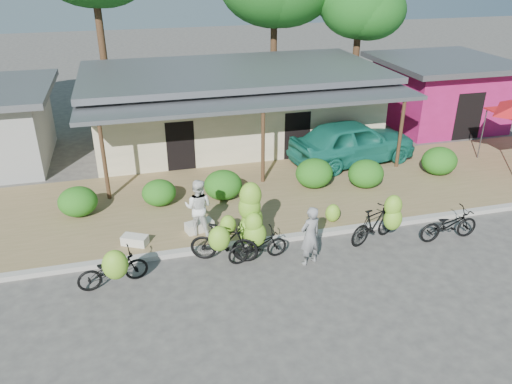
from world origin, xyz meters
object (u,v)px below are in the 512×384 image
at_px(bike_left, 223,242).
at_px(bike_right, 378,222).
at_px(bystander, 198,207).
at_px(tree_near_right, 356,4).
at_px(teal_van, 353,142).
at_px(bike_far_left, 113,268).
at_px(vendor, 310,236).
at_px(bike_far_right, 449,225).
at_px(bike_center, 254,229).
at_px(sack_far, 135,240).
at_px(sack_near, 199,226).

height_order(bike_left, bike_right, bike_right).
bearing_deg(bystander, tree_near_right, -105.12).
distance_m(bike_right, teal_van, 6.12).
height_order(bike_far_left, vendor, vendor).
height_order(bike_left, bystander, bystander).
relative_size(bike_left, bike_far_right, 1.05).
xyz_separation_m(bike_center, vendor, (1.39, -0.81, 0.04)).
relative_size(bike_far_right, teal_van, 0.37).
distance_m(tree_near_right, vendor, 16.50).
bearing_deg(sack_far, vendor, -23.96).
bearing_deg(bike_right, bike_far_right, -120.31).
bearing_deg(bike_center, bike_left, 92.98).
bearing_deg(bike_center, sack_near, 33.44).
relative_size(bike_far_right, sack_near, 2.26).
relative_size(bike_right, bystander, 1.09).
bearing_deg(bike_far_left, bike_far_right, -101.40).
bearing_deg(teal_van, sack_near, 110.78).
bearing_deg(bystander, bike_left, 131.26).
distance_m(bike_right, bike_far_right, 2.24).
bearing_deg(teal_van, sack_far, 106.71).
relative_size(sack_near, teal_van, 0.16).
xyz_separation_m(sack_far, teal_van, (8.89, 4.26, 0.75)).
bearing_deg(vendor, teal_van, -142.27).
height_order(tree_near_right, bystander, tree_near_right).
xyz_separation_m(bike_left, bike_center, (0.92, 0.15, 0.20)).
bearing_deg(vendor, bike_right, 173.77).
relative_size(bike_center, bike_far_right, 1.14).
distance_m(bike_right, sack_far, 7.23).
relative_size(bike_right, vendor, 1.09).
distance_m(tree_near_right, sack_far, 17.80).
bearing_deg(bike_left, sack_near, 34.82).
bearing_deg(sack_far, bystander, 4.81).
xyz_separation_m(sack_far, bystander, (1.95, 0.16, 0.75)).
bearing_deg(bike_right, sack_far, 56.81).
height_order(bike_center, bike_right, bike_center).
xyz_separation_m(bike_far_right, sack_far, (-9.24, 1.94, -0.24)).
bearing_deg(bike_right, teal_van, -38.29).
bearing_deg(tree_near_right, bike_far_right, -101.99).
xyz_separation_m(tree_near_right, bike_far_right, (-2.93, -13.81, -5.02)).
bearing_deg(vendor, bike_center, -49.09).
xyz_separation_m(bike_left, sack_far, (-2.39, 1.43, -0.40)).
bearing_deg(vendor, tree_near_right, -136.98).
distance_m(bike_right, sack_near, 5.43).
bearing_deg(tree_near_right, bike_center, -124.00).
xyz_separation_m(bike_far_left, sack_far, (0.60, 1.84, -0.33)).
height_order(bike_far_left, sack_far, bike_far_left).
height_order(bike_right, bystander, bystander).
bearing_deg(bystander, teal_van, -123.45).
relative_size(bike_left, teal_van, 0.38).
height_order(bystander, teal_van, bystander).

